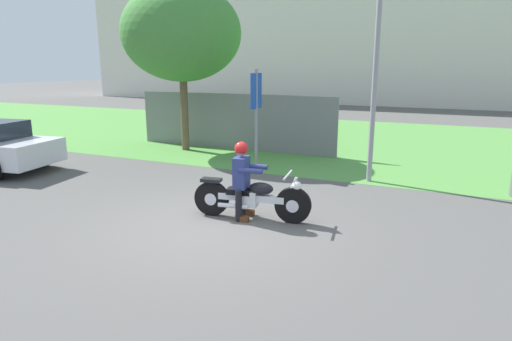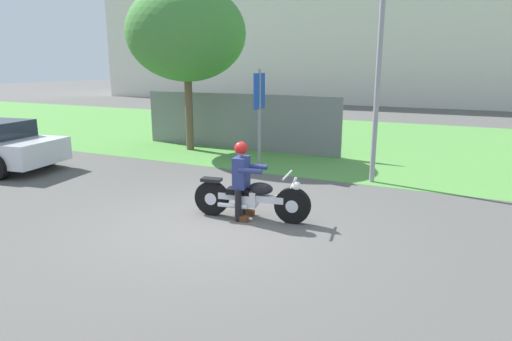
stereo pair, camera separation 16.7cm
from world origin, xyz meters
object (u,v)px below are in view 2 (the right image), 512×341
object	(u,v)px
rider_lead	(242,174)
motorcycle_lead	(251,198)
sign_banner	(259,104)
streetlight_pole	(387,29)
tree_roadside	(186,33)

from	to	relation	value
rider_lead	motorcycle_lead	bearing A→B (deg)	-0.83
rider_lead	sign_banner	xyz separation A→B (m)	(-1.41, 3.64, 0.91)
rider_lead	streetlight_pole	size ratio (longest dim) A/B	0.25
rider_lead	sign_banner	bearing A→B (deg)	102.14
tree_roadside	sign_banner	distance (m)	4.06
motorcycle_lead	rider_lead	xyz separation A→B (m)	(-0.17, -0.02, 0.43)
motorcycle_lead	sign_banner	xyz separation A→B (m)	(-1.58, 3.61, 1.33)
motorcycle_lead	sign_banner	size ratio (longest dim) A/B	0.82
motorcycle_lead	streetlight_pole	distance (m)	4.95
sign_banner	tree_roadside	bearing A→B (deg)	154.96
rider_lead	streetlight_pole	xyz separation A→B (m)	(1.68, 3.60, 2.65)
rider_lead	tree_roadside	xyz separation A→B (m)	(-4.65, 5.15, 2.84)
rider_lead	streetlight_pole	distance (m)	4.78
streetlight_pole	tree_roadside	bearing A→B (deg)	166.26
sign_banner	streetlight_pole	bearing A→B (deg)	-0.67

